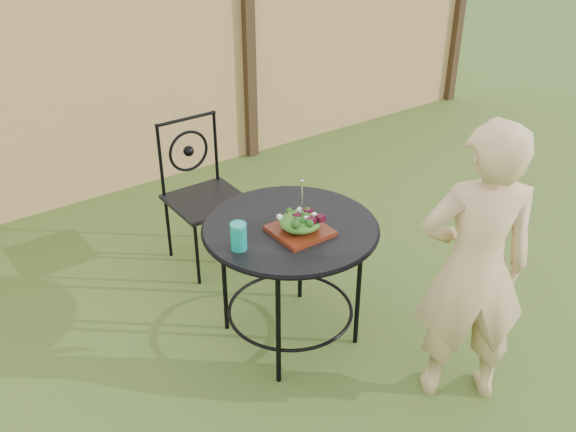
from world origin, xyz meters
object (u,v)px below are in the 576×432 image
object	(u,v)px
patio_table	(290,248)
diner	(474,269)
salad_plate	(300,231)
patio_chair	(202,190)

from	to	relation	value
patio_table	diner	xyz separation A→B (m)	(0.44, -0.83, 0.15)
diner	salad_plate	bearing A→B (deg)	-24.48
patio_table	patio_chair	bearing A→B (deg)	88.80
patio_table	patio_chair	xyz separation A→B (m)	(0.02, 1.00, -0.08)
salad_plate	patio_chair	bearing A→B (deg)	88.70
patio_table	patio_chair	world-z (taller)	patio_chair
patio_chair	diner	bearing A→B (deg)	-76.99
patio_chair	salad_plate	xyz separation A→B (m)	(-0.02, -1.09, 0.23)
patio_table	salad_plate	world-z (taller)	salad_plate
patio_table	diner	size ratio (longest dim) A/B	0.63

